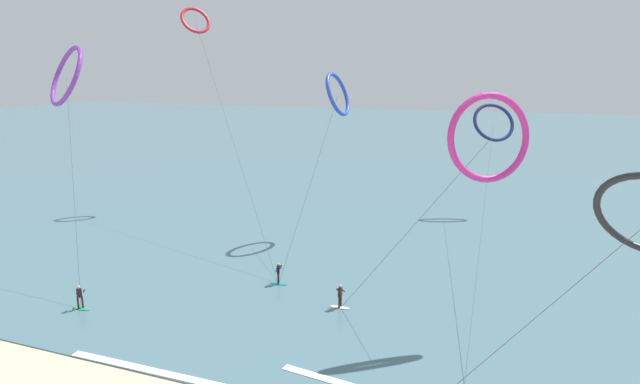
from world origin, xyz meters
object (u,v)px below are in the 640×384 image
Objects in this scene: surfer_emerald at (80,299)px; surfer_teal at (278,275)px; surfer_ivory at (340,298)px; kite_crimson at (196,21)px; kite_violet at (66,76)px; kite_magenta at (489,138)px; kite_navy at (494,122)px; kite_cobalt at (338,94)px.

surfer_emerald is 1.00× the size of surfer_teal.
kite_crimson reaches higher than surfer_ivory.
kite_violet is at bearing -147.02° from kite_crimson.
kite_crimson is 41.19m from kite_magenta.
kite_violet is (-19.46, 0.87, 14.65)m from surfer_teal.
surfer_ivory is (5.62, -2.23, 0.00)m from surfer_teal.
kite_violet is (-8.53, 9.26, 14.65)m from surfer_emerald.
kite_violet reaches higher than kite_navy.
kite_navy is at bearing -44.16° from kite_crimson.
kite_crimson is at bearing 75.33° from kite_cobalt.
kite_crimson is at bearing 164.89° from kite_navy.
surfer_teal is 32.02m from kite_navy.
surfer_teal and surfer_ivory have the same top height.
surfer_ivory is at bearing -131.44° from surfer_teal.
surfer_emerald is 28.52m from kite_magenta.
kite_crimson is (-19.34, 6.44, 7.80)m from kite_cobalt.
surfer_teal is 0.09× the size of kite_violet.
kite_cobalt is 21.83m from kite_crimson.
kite_violet is at bearing 78.75° from surfer_emerald.
kite_magenta is at bearing 23.36° from kite_violet.
kite_crimson reaches higher than kite_violet.
kite_magenta reaches higher than kite_navy.
kite_cobalt is at bearing -74.46° from kite_crimson.
kite_cobalt is at bearing 60.91° from kite_violet.
surfer_emerald is at bearing -152.17° from kite_navy.
kite_magenta is (33.57, -21.91, -9.46)m from kite_crimson.
surfer_ivory is 21.20m from kite_cobalt.
surfer_emerald is 44.48m from kite_navy.
surfer_ivory is (16.55, 6.15, 0.00)m from surfer_emerald.
kite_crimson is at bearing 116.85° from kite_violet.
surfer_teal is at bearing -16.38° from surfer_emerald.
surfer_teal is 6.05m from surfer_ivory.
surfer_emerald is at bearing -19.52° from kite_violet.
kite_violet is 1.13× the size of kite_cobalt.
surfer_teal is 24.37m from kite_violet.
surfer_emerald is 0.11× the size of kite_cobalt.
surfer_teal is at bearing -177.16° from kite_cobalt.
kite_crimson is (-8.20, 28.52, 20.71)m from surfer_emerald.
kite_navy is at bearing 0.91° from surfer_emerald.
surfer_ivory is 29.21m from kite_violet.
kite_crimson reaches higher than surfer_emerald.
kite_crimson reaches higher than surfer_teal.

